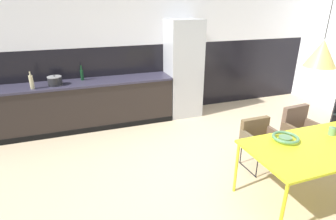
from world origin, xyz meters
The scene contains 14 objects.
ground_plane centered at (0.00, 0.00, 0.00)m, with size 9.58×9.58×0.00m, color tan.
back_wall_splashback_dark centered at (0.00, 2.75, 0.74)m, with size 7.37×0.12×1.49m, color black.
back_wall_panel_upper centered at (0.00, 2.75, 2.23)m, with size 7.37×0.12×1.49m, color white.
kitchen_counter centered at (-1.82, 2.39, 0.46)m, with size 3.45×0.63×0.91m.
refrigerator_column centered at (0.25, 2.39, 1.00)m, with size 0.68×0.60×1.99m, color #ADAFB2.
dining_table centered at (0.72, -0.69, 0.69)m, with size 1.78×0.89×0.73m.
armchair_head_of_table centered at (0.52, 0.13, 0.47)m, with size 0.50×0.48×0.71m.
armchair_near_window centered at (1.27, 0.15, 0.51)m, with size 0.52×0.50×0.81m.
fruit_bowl centered at (0.39, -0.46, 0.77)m, with size 0.31×0.31×0.06m.
mug_white_ceramic centered at (1.06, -0.53, 0.79)m, with size 0.13×0.09×0.10m.
cooking_pot centered at (-2.25, 2.34, 0.99)m, with size 0.25×0.25×0.18m.
bottle_oil_tall centered at (-2.61, 2.23, 1.03)m, with size 0.07×0.07×0.30m.
bottle_wine_green centered at (-1.78, 2.54, 1.02)m, with size 0.06×0.06×0.28m.
pendant_lamp_over_table_near centered at (0.37, -0.73, 1.83)m, with size 0.30×0.30×1.23m.
Camera 1 is at (-1.88, -2.66, 2.26)m, focal length 28.43 mm.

